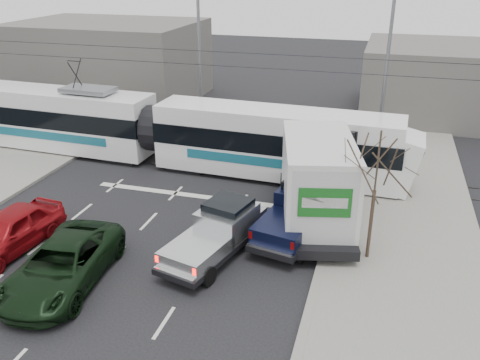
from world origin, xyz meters
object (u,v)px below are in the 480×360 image
(street_lamp_near, at_px, (383,67))
(silver_pickup, at_px, (219,231))
(tram, at_px, (155,129))
(navy_pickup, at_px, (299,210))
(green_car, at_px, (63,264))
(box_truck, at_px, (316,180))
(street_lamp_far, at_px, (197,51))
(red_car, at_px, (9,231))
(bare_tree, at_px, (377,167))
(traffic_signal, at_px, (352,154))

(street_lamp_near, bearing_deg, silver_pickup, -112.75)
(silver_pickup, bearing_deg, tram, 142.22)
(navy_pickup, bearing_deg, green_car, -129.60)
(green_car, bearing_deg, silver_pickup, 31.87)
(box_truck, height_order, navy_pickup, box_truck)
(street_lamp_near, relative_size, navy_pickup, 1.64)
(navy_pickup, bearing_deg, tram, 158.76)
(street_lamp_far, distance_m, tram, 7.11)
(navy_pickup, bearing_deg, box_truck, 82.30)
(navy_pickup, xyz_separation_m, red_car, (-10.57, -4.38, -0.27))
(box_truck, bearing_deg, bare_tree, -59.34)
(red_car, bearing_deg, bare_tree, 19.05)
(box_truck, xyz_separation_m, red_car, (-11.01, -5.63, -1.13))
(street_lamp_near, xyz_separation_m, street_lamp_far, (-11.50, 2.00, 0.00))
(street_lamp_far, xyz_separation_m, box_truck, (9.36, -10.99, -3.16))
(street_lamp_far, height_order, red_car, street_lamp_far)
(street_lamp_near, relative_size, silver_pickup, 1.62)
(street_lamp_near, distance_m, tram, 12.84)
(bare_tree, distance_m, navy_pickup, 4.14)
(box_truck, relative_size, red_car, 1.73)
(bare_tree, distance_m, street_lamp_far, 17.97)
(bare_tree, relative_size, red_car, 1.04)
(bare_tree, distance_m, green_car, 11.46)
(traffic_signal, relative_size, navy_pickup, 0.66)
(street_lamp_near, bearing_deg, green_car, -121.49)
(street_lamp_far, relative_size, navy_pickup, 1.64)
(street_lamp_near, xyz_separation_m, box_truck, (-2.14, -8.99, -3.16))
(bare_tree, relative_size, box_truck, 0.60)
(street_lamp_far, distance_m, box_truck, 14.78)
(tram, xyz_separation_m, green_car, (1.84, -11.67, -1.11))
(traffic_signal, xyz_separation_m, tram, (-10.81, 3.16, -0.85))
(street_lamp_far, bearing_deg, red_car, -95.65)
(traffic_signal, distance_m, tram, 11.29)
(traffic_signal, distance_m, street_lamp_far, 14.47)
(tram, bearing_deg, traffic_signal, -14.00)
(street_lamp_far, xyz_separation_m, navy_pickup, (8.92, -12.23, -4.03))
(traffic_signal, relative_size, silver_pickup, 0.65)
(street_lamp_near, distance_m, silver_pickup, 14.22)
(traffic_signal, relative_size, street_lamp_near, 0.40)
(street_lamp_far, relative_size, green_car, 1.60)
(silver_pickup, bearing_deg, bare_tree, 24.85)
(box_truck, bearing_deg, traffic_signal, 35.63)
(street_lamp_far, height_order, tram, street_lamp_far)
(street_lamp_far, bearing_deg, bare_tree, -48.88)
(silver_pickup, bearing_deg, box_truck, 62.96)
(street_lamp_near, height_order, box_truck, street_lamp_near)
(street_lamp_near, bearing_deg, box_truck, -103.37)
(tram, bearing_deg, silver_pickup, -49.73)
(box_truck, bearing_deg, street_lamp_near, 63.36)
(traffic_signal, relative_size, red_car, 0.75)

